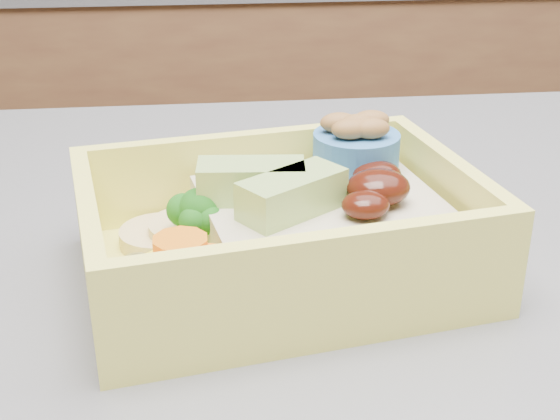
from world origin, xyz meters
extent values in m
cube|color=brown|center=(0.00, 1.20, 0.45)|extent=(3.20, 0.60, 0.90)
cube|color=#F3ED64|center=(-0.01, 0.02, 0.92)|extent=(0.21, 0.17, 0.01)
cube|color=#F3ED64|center=(-0.02, 0.08, 0.95)|extent=(0.19, 0.04, 0.05)
cube|color=#F3ED64|center=(0.00, -0.04, 0.95)|extent=(0.19, 0.04, 0.05)
cube|color=#F3ED64|center=(0.08, 0.04, 0.95)|extent=(0.03, 0.12, 0.05)
cube|color=#F3ED64|center=(-0.10, 0.00, 0.95)|extent=(0.03, 0.12, 0.05)
cube|color=tan|center=(0.02, 0.02, 0.94)|extent=(0.13, 0.12, 0.03)
ellipsoid|color=black|center=(0.04, 0.02, 0.97)|extent=(0.04, 0.03, 0.02)
ellipsoid|color=black|center=(0.04, 0.04, 0.97)|extent=(0.03, 0.03, 0.01)
ellipsoid|color=black|center=(0.03, 0.01, 0.96)|extent=(0.03, 0.02, 0.01)
cube|color=#9CC265|center=(0.00, 0.02, 0.97)|extent=(0.06, 0.05, 0.02)
cube|color=#9CC265|center=(-0.02, 0.03, 0.97)|extent=(0.05, 0.03, 0.02)
cylinder|color=#6F9F55|center=(-0.05, 0.03, 0.94)|extent=(0.01, 0.01, 0.02)
sphere|color=#1B6015|center=(-0.05, 0.03, 0.96)|extent=(0.02, 0.02, 0.02)
sphere|color=#1B6015|center=(-0.04, 0.03, 0.95)|extent=(0.02, 0.02, 0.02)
sphere|color=#1B6015|center=(-0.06, 0.03, 0.95)|extent=(0.02, 0.02, 0.02)
sphere|color=#1B6015|center=(-0.04, 0.02, 0.95)|extent=(0.01, 0.01, 0.01)
sphere|color=#1B6015|center=(-0.05, 0.02, 0.95)|extent=(0.01, 0.01, 0.01)
sphere|color=#1B6015|center=(-0.05, 0.04, 0.95)|extent=(0.01, 0.01, 0.01)
cylinder|color=#FFF428|center=(-0.06, -0.02, 0.94)|extent=(0.05, 0.05, 0.02)
cylinder|color=orange|center=(-0.06, -0.02, 0.95)|extent=(0.03, 0.03, 0.00)
cylinder|color=orange|center=(-0.06, -0.03, 0.95)|extent=(0.03, 0.03, 0.00)
cylinder|color=orange|center=(-0.05, -0.02, 0.96)|extent=(0.03, 0.03, 0.00)
cylinder|color=orange|center=(-0.06, -0.01, 0.96)|extent=(0.03, 0.03, 0.00)
cylinder|color=tan|center=(-0.07, 0.05, 0.93)|extent=(0.04, 0.04, 0.01)
cylinder|color=tan|center=(-0.05, 0.04, 0.94)|extent=(0.04, 0.04, 0.01)
ellipsoid|color=silver|center=(-0.04, 0.06, 0.94)|extent=(0.02, 0.02, 0.02)
ellipsoid|color=silver|center=(-0.08, 0.00, 0.94)|extent=(0.02, 0.02, 0.02)
cylinder|color=#356FB5|center=(0.04, 0.06, 0.97)|extent=(0.05, 0.05, 0.02)
ellipsoid|color=brown|center=(0.04, 0.06, 0.98)|extent=(0.02, 0.02, 0.01)
ellipsoid|color=brown|center=(0.05, 0.07, 0.98)|extent=(0.02, 0.02, 0.01)
ellipsoid|color=brown|center=(0.03, 0.07, 0.98)|extent=(0.02, 0.02, 0.01)
ellipsoid|color=brown|center=(0.04, 0.06, 0.98)|extent=(0.02, 0.02, 0.01)
ellipsoid|color=brown|center=(0.03, 0.06, 0.98)|extent=(0.02, 0.02, 0.01)
camera|label=1|loc=(-0.05, -0.32, 1.12)|focal=50.00mm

